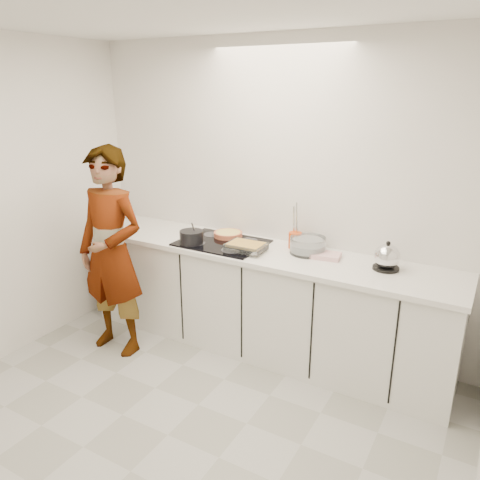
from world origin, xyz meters
The scene contains 13 objects.
floor centered at (0.00, 0.00, 0.00)m, with size 3.60×3.20×0.00m, color #AFAFAA.
wall_back centered at (0.00, 1.60, 1.30)m, with size 3.60×0.00×2.60m, color white.
base_cabinets centered at (0.00, 1.28, 0.43)m, with size 3.20×0.58×0.87m, color white.
countertop centered at (0.00, 1.28, 0.89)m, with size 3.24×0.64×0.04m, color white.
hob centered at (-0.35, 1.26, 0.92)m, with size 0.72×0.54×0.01m, color black.
tart_dish centered at (-0.38, 1.42, 0.95)m, with size 0.27×0.27×0.04m.
saucepan centered at (-0.55, 1.10, 0.98)m, with size 0.26×0.26×0.19m.
baking_dish centered at (-0.07, 1.18, 0.96)m, with size 0.31×0.23×0.06m.
mixing_bowl centered at (0.38, 1.39, 0.97)m, with size 0.31×0.31×0.13m.
tea_towel centered at (0.55, 1.37, 0.93)m, with size 0.22×0.16×0.04m, color white.
kettle centered at (1.01, 1.35, 1.00)m, with size 0.21×0.21×0.22m.
utensil_crock centered at (0.24, 1.46, 0.98)m, with size 0.11×0.11×0.14m, color #D0400B.
cook centered at (-1.06, 0.67, 0.88)m, with size 0.64×0.42×1.76m, color white.
Camera 1 is at (1.67, -1.96, 2.19)m, focal length 35.00 mm.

